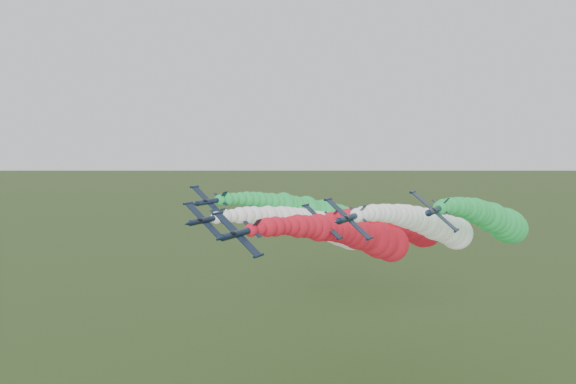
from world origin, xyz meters
The scene contains 6 objects.
jet_lead centered at (6.16, 29.87, 36.43)m, with size 12.43×59.34×15.87m.
jet_inner_left centered at (-6.49, 39.55, 36.17)m, with size 12.47×59.38×15.91m.
jet_inner_right centered at (17.02, 41.60, 37.88)m, with size 12.23×59.14×15.67m.
jet_outer_left centered at (-12.50, 49.19, 37.86)m, with size 12.16×59.07×15.60m.
jet_outer_right centered at (27.72, 48.85, 38.74)m, with size 12.10×59.01×15.54m.
jet_trail centered at (7.62, 53.51, 35.25)m, with size 11.92×58.82×15.35m.
Camera 1 is at (43.79, -70.74, 55.10)m, focal length 35.00 mm.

